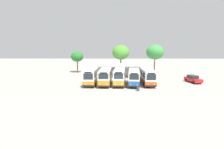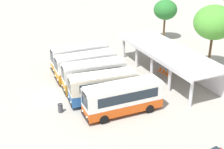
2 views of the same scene
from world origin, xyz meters
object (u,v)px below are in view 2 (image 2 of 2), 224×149
at_px(city_bus_fourth_amber, 103,86).
at_px(waiting_chair_middle_seat, 167,74).
at_px(litter_bin_apron, 60,108).
at_px(waiting_chair_fourth_seat, 170,77).
at_px(waiting_chair_end_by_column, 160,70).
at_px(city_bus_second_in_row, 86,66).
at_px(city_bus_middle_cream, 94,75).
at_px(waiting_chair_second_from_end, 163,72).
at_px(city_bus_fifth_blue, 123,97).
at_px(city_bus_nearest_orange, 80,57).

xyz_separation_m(city_bus_fourth_amber, waiting_chair_middle_seat, (-2.14, 9.40, -1.25)).
distance_m(waiting_chair_middle_seat, litter_bin_apron, 14.34).
relative_size(city_bus_fourth_amber, litter_bin_apron, 8.21).
bearing_deg(waiting_chair_fourth_seat, waiting_chair_end_by_column, -178.80).
distance_m(city_bus_second_in_row, litter_bin_apron, 8.04).
bearing_deg(waiting_chair_end_by_column, city_bus_middle_cream, -86.32).
xyz_separation_m(city_bus_second_in_row, waiting_chair_second_from_end, (3.09, 9.07, -1.28)).
relative_size(city_bus_fifth_blue, litter_bin_apron, 8.90).
distance_m(city_bus_second_in_row, city_bus_middle_cream, 2.97).
relative_size(city_bus_nearest_orange, waiting_chair_middle_seat, 8.60).
distance_m(city_bus_second_in_row, waiting_chair_second_from_end, 9.66).
distance_m(waiting_chair_end_by_column, waiting_chair_fourth_seat, 2.13).
bearing_deg(waiting_chair_middle_seat, litter_bin_apron, -80.50).
bearing_deg(waiting_chair_middle_seat, city_bus_second_in_row, -112.52).
bearing_deg(litter_bin_apron, city_bus_fifth_blue, 63.82).
relative_size(city_bus_nearest_orange, city_bus_middle_cream, 1.03).
distance_m(waiting_chair_second_from_end, litter_bin_apron, 14.39).
relative_size(city_bus_middle_cream, waiting_chair_fourth_seat, 8.37).
bearing_deg(litter_bin_apron, city_bus_nearest_orange, 150.00).
height_order(city_bus_middle_cream, waiting_chair_end_by_column, city_bus_middle_cream).
xyz_separation_m(waiting_chair_middle_seat, waiting_chair_fourth_seat, (0.71, -0.08, 0.00)).
bearing_deg(city_bus_nearest_orange, litter_bin_apron, -30.00).
distance_m(city_bus_middle_cream, waiting_chair_middle_seat, 9.41).
xyz_separation_m(waiting_chair_second_from_end, waiting_chair_middle_seat, (0.71, 0.09, 0.00)).
relative_size(city_bus_nearest_orange, waiting_chair_end_by_column, 8.60).
xyz_separation_m(city_bus_fourth_amber, litter_bin_apron, (0.23, -4.75, -1.32)).
bearing_deg(city_bus_fourth_amber, city_bus_fifth_blue, 15.46).
relative_size(city_bus_second_in_row, city_bus_fifth_blue, 0.92).
xyz_separation_m(waiting_chair_end_by_column, waiting_chair_middle_seat, (1.42, 0.12, 0.00)).
height_order(city_bus_middle_cream, litter_bin_apron, city_bus_middle_cream).
height_order(city_bus_nearest_orange, city_bus_middle_cream, city_bus_middle_cream).
relative_size(waiting_chair_middle_seat, litter_bin_apron, 0.96).
relative_size(city_bus_middle_cream, waiting_chair_end_by_column, 8.37).
bearing_deg(waiting_chair_middle_seat, city_bus_fourth_amber, -77.19).
bearing_deg(city_bus_fifth_blue, waiting_chair_middle_seat, 120.76).
bearing_deg(city_bus_nearest_orange, waiting_chair_middle_seat, 52.69).
relative_size(waiting_chair_end_by_column, waiting_chair_middle_seat, 1.00).
bearing_deg(waiting_chair_fourth_seat, city_bus_middle_cream, -99.50).
bearing_deg(city_bus_middle_cream, waiting_chair_second_from_end, 89.25).
height_order(city_bus_fourth_amber, waiting_chair_middle_seat, city_bus_fourth_amber).
distance_m(city_bus_middle_cream, waiting_chair_fourth_seat, 9.42).
relative_size(city_bus_middle_cream, litter_bin_apron, 8.00).
height_order(city_bus_nearest_orange, city_bus_fourth_amber, city_bus_nearest_orange).
distance_m(city_bus_nearest_orange, city_bus_middle_cream, 5.95).
relative_size(city_bus_second_in_row, waiting_chair_second_from_end, 8.61).
height_order(city_bus_nearest_orange, city_bus_second_in_row, city_bus_nearest_orange).
bearing_deg(city_bus_nearest_orange, city_bus_second_in_row, -5.43).
bearing_deg(city_bus_fourth_amber, city_bus_second_in_row, 177.68).
xyz_separation_m(city_bus_nearest_orange, city_bus_middle_cream, (5.93, -0.41, 0.01)).
xyz_separation_m(city_bus_second_in_row, city_bus_fifth_blue, (8.90, 0.58, -0.04)).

